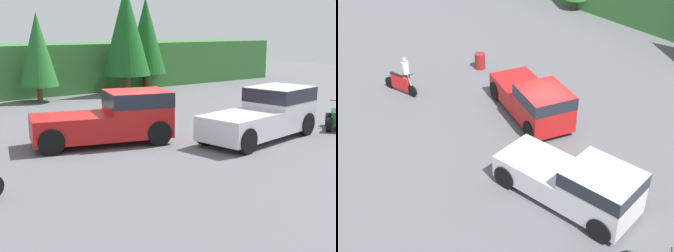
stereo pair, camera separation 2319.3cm
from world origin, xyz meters
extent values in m
plane|color=#5B5B60|center=(0.00, 0.00, 0.00)|extent=(80.00, 80.00, 0.00)
cube|color=#387033|center=(0.00, 16.00, 1.61)|extent=(44.00, 6.00, 3.22)
cylinder|color=brown|center=(0.78, 11.63, 0.46)|extent=(0.31, 0.31, 0.93)
cone|color=#236628|center=(0.78, 11.63, 3.05)|extent=(2.27, 2.27, 4.24)
cylinder|color=brown|center=(6.53, 11.19, 0.63)|extent=(0.42, 0.42, 1.26)
cone|color=#19561E|center=(6.53, 11.19, 4.13)|extent=(3.08, 3.08, 5.74)
cylinder|color=brown|center=(9.04, 12.64, 0.57)|extent=(0.38, 0.38, 1.14)
cone|color=#19561E|center=(9.04, 12.64, 3.74)|extent=(2.79, 2.79, 5.20)
cube|color=red|center=(-0.06, -0.02, 1.10)|extent=(2.76, 2.56, 1.69)
cube|color=#1E232D|center=(-0.06, -0.02, 1.65)|extent=(2.78, 2.59, 0.54)
cube|color=red|center=(-2.49, 0.71, 0.70)|extent=(3.24, 2.71, 0.91)
cylinder|color=black|center=(0.72, 0.69, 0.46)|extent=(0.96, 0.53, 0.92)
cylinder|color=black|center=(0.20, -1.05, 0.46)|extent=(0.96, 0.53, 0.92)
cylinder|color=black|center=(-2.99, 1.81, 0.46)|extent=(0.96, 0.53, 0.92)
cylinder|color=black|center=(-3.51, 0.06, 0.46)|extent=(0.96, 0.53, 0.92)
cube|color=silver|center=(5.21, -2.44, 1.10)|extent=(2.64, 2.31, 1.69)
cube|color=#1E232D|center=(5.21, -2.44, 1.65)|extent=(2.67, 2.34, 0.54)
cube|color=silver|center=(2.60, -2.83, 0.70)|extent=(3.17, 2.39, 0.91)
cylinder|color=black|center=(5.67, -1.46, 0.46)|extent=(0.95, 0.41, 0.92)
cylinder|color=black|center=(5.94, -3.26, 0.46)|extent=(0.95, 0.41, 0.92)
cylinder|color=black|center=(1.61, -2.05, 0.46)|extent=(0.95, 0.41, 0.92)
cylinder|color=black|center=(1.88, -3.85, 0.46)|extent=(0.95, 0.41, 0.92)
cylinder|color=black|center=(8.24, -2.71, 0.29)|extent=(0.60, 0.52, 0.59)
cylinder|color=black|center=(7.22, -3.46, 0.29)|extent=(0.60, 0.52, 0.59)
cube|color=black|center=(8.08, -1.68, 0.01)|extent=(0.42, 0.42, 0.03)
cone|color=orange|center=(8.08, -1.68, 0.28)|extent=(0.32, 0.32, 0.55)
camera|label=1|loc=(-9.65, -14.62, 4.23)|focal=50.00mm
camera|label=2|loc=(12.26, -12.62, 11.59)|focal=50.00mm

